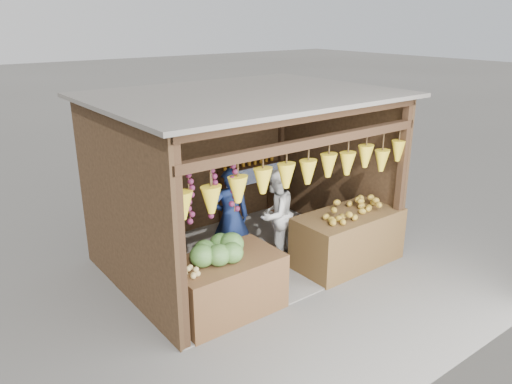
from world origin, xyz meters
The scene contains 12 objects.
ground centered at (0.00, 0.00, 0.00)m, with size 80.00×80.00×0.00m, color #514F49.
stall_structure centered at (-0.03, -0.04, 1.67)m, with size 4.30×3.30×2.66m.
back_shelf centered at (1.05, 1.28, 0.87)m, with size 1.25×0.32×1.32m.
counter_left centered at (-1.11, -1.09, 0.39)m, with size 1.45×0.85×0.77m, color #4C3019.
counter_right centered at (1.19, -1.11, 0.42)m, with size 1.74×0.85×0.84m, color #473117.
stool centered at (-1.65, -0.04, 0.14)m, with size 0.29×0.29×0.27m, color black.
man_standing centered at (-0.32, -0.07, 0.80)m, with size 0.58×0.38×1.60m, color navy.
woman_standing centered at (0.41, -0.26, 0.74)m, with size 0.72×0.56×1.49m, color white.
vendor_seated centered at (-1.65, -0.04, 0.77)m, with size 0.48×0.32×0.99m, color brown.
melon_pile centered at (-1.17, -1.07, 0.93)m, with size 1.00×0.50×0.32m, color #1C4512, non-canonical shape.
tanfruit_pile centered at (-1.74, -1.15, 0.84)m, with size 0.34×0.40×0.13m, color tan, non-canonical shape.
mango_pile centered at (1.21, -1.10, 0.95)m, with size 1.40×0.64×0.22m, color #B46018, non-canonical shape.
Camera 1 is at (-4.27, -5.90, 3.70)m, focal length 35.00 mm.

